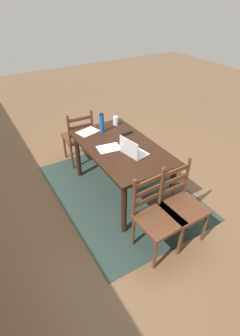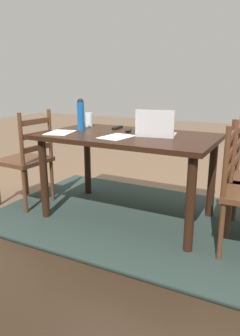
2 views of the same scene
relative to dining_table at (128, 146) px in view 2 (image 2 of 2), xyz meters
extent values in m
plane|color=brown|center=(0.00, 0.00, -0.67)|extent=(14.00, 14.00, 0.00)
cube|color=#283833|center=(0.00, 0.00, -0.66)|extent=(2.40, 1.73, 0.01)
cube|color=black|center=(0.00, 0.00, 0.08)|extent=(1.50, 0.88, 0.04)
cylinder|color=black|center=(-0.67, -0.36, -0.30)|extent=(0.07, 0.07, 0.73)
cylinder|color=black|center=(0.67, -0.36, -0.30)|extent=(0.07, 0.07, 0.73)
cylinder|color=black|center=(-0.67, 0.36, -0.30)|extent=(0.07, 0.07, 0.73)
cylinder|color=black|center=(0.67, 0.36, -0.30)|extent=(0.07, 0.07, 0.73)
cube|color=#56331E|center=(1.08, 0.18, -0.22)|extent=(0.46, 0.46, 0.04)
cylinder|color=#56331E|center=(1.26, -0.02, -0.45)|extent=(0.04, 0.04, 0.43)
cylinder|color=#56331E|center=(0.90, 0.38, -0.45)|extent=(0.04, 0.04, 0.43)
cylinder|color=#56331E|center=(0.88, 0.00, -0.45)|extent=(0.04, 0.04, 0.43)
cylinder|color=#56331E|center=(0.89, 0.38, 0.03)|extent=(0.04, 0.04, 0.50)
cylinder|color=#56331E|center=(0.87, 0.00, 0.03)|extent=(0.04, 0.04, 0.50)
cube|color=#56331E|center=(0.88, 0.19, -0.07)|extent=(0.04, 0.36, 0.05)
cube|color=#56331E|center=(0.88, 0.19, 0.06)|extent=(0.04, 0.36, 0.05)
cube|color=#56331E|center=(0.88, 0.19, 0.18)|extent=(0.04, 0.36, 0.05)
cylinder|color=#56331E|center=(-0.88, 0.00, -0.45)|extent=(0.04, 0.04, 0.43)
cylinder|color=#56331E|center=(-0.90, 0.38, -0.45)|extent=(0.04, 0.04, 0.43)
cylinder|color=#56331E|center=(-0.87, 0.00, 0.03)|extent=(0.04, 0.04, 0.50)
cylinder|color=#56331E|center=(-0.89, 0.38, 0.03)|extent=(0.04, 0.04, 0.50)
cube|color=#56331E|center=(-0.88, 0.19, -0.07)|extent=(0.04, 0.36, 0.05)
cube|color=#56331E|center=(-0.88, 0.19, 0.06)|extent=(0.04, 0.36, 0.05)
cube|color=#56331E|center=(-0.88, 0.19, 0.18)|extent=(0.04, 0.36, 0.05)
cylinder|color=#56331E|center=(-0.89, -0.36, -0.45)|extent=(0.04, 0.04, 0.43)
cylinder|color=#56331E|center=(-0.89, 0.02, -0.45)|extent=(0.04, 0.04, 0.43)
cylinder|color=#56331E|center=(-0.88, -0.36, 0.03)|extent=(0.04, 0.04, 0.50)
cylinder|color=#56331E|center=(-0.88, 0.02, 0.03)|extent=(0.04, 0.04, 0.50)
cube|color=#56331E|center=(-0.88, -0.17, -0.07)|extent=(0.03, 0.36, 0.05)
cube|color=#56331E|center=(-0.88, -0.17, 0.06)|extent=(0.03, 0.36, 0.05)
cube|color=#56331E|center=(-0.88, -0.17, 0.18)|extent=(0.03, 0.36, 0.05)
cube|color=silver|center=(-0.24, -0.06, 0.11)|extent=(0.35, 0.27, 0.02)
cube|color=silver|center=(-0.25, 0.04, 0.22)|extent=(0.32, 0.07, 0.21)
cube|color=#A5CCEA|center=(-0.25, 0.04, 0.22)|extent=(0.29, 0.06, 0.19)
cylinder|color=#145199|center=(0.48, 0.03, 0.24)|extent=(0.06, 0.06, 0.27)
sphere|color=black|center=(0.48, 0.03, 0.37)|extent=(0.06, 0.06, 0.06)
cylinder|color=silver|center=(0.57, -0.25, 0.17)|extent=(0.07, 0.07, 0.14)
ellipsoid|color=black|center=(0.06, -0.12, 0.12)|extent=(0.08, 0.11, 0.03)
cube|color=black|center=(0.24, -0.25, 0.11)|extent=(0.06, 0.17, 0.02)
cube|color=white|center=(0.59, 0.20, 0.10)|extent=(0.27, 0.34, 0.00)
cube|color=white|center=(0.03, 0.16, 0.10)|extent=(0.25, 0.32, 0.00)
camera|label=1|loc=(-2.57, 1.55, 1.87)|focal=28.31mm
camera|label=2|loc=(-1.21, 2.50, 0.57)|focal=34.47mm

